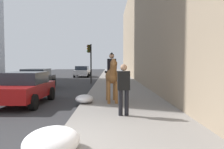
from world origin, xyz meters
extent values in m
cube|color=gray|center=(0.00, -1.93, 0.06)|extent=(120.00, 3.86, 0.12)
ellipsoid|color=brown|center=(5.09, -1.35, 1.27)|extent=(1.54, 0.67, 0.66)
cylinder|color=brown|center=(4.66, -1.54, 0.60)|extent=(0.13, 0.13, 0.95)
cylinder|color=brown|center=(4.63, -1.22, 0.60)|extent=(0.13, 0.13, 0.95)
cylinder|color=brown|center=(5.55, -1.48, 0.60)|extent=(0.13, 0.13, 0.95)
cylinder|color=brown|center=(5.53, -1.16, 0.60)|extent=(0.13, 0.13, 0.95)
cylinder|color=brown|center=(4.32, -1.41, 1.62)|extent=(0.65, 0.33, 0.68)
ellipsoid|color=brown|center=(4.12, -1.42, 1.87)|extent=(0.64, 0.27, 0.49)
cylinder|color=black|center=(5.80, -1.30, 1.17)|extent=(0.29, 0.12, 0.55)
cube|color=black|center=(5.14, -1.35, 1.45)|extent=(0.48, 0.63, 0.08)
cube|color=black|center=(5.14, -1.35, 1.77)|extent=(0.31, 0.40, 0.55)
sphere|color=tan|center=(5.14, -1.35, 2.16)|extent=(0.22, 0.22, 0.22)
cone|color=black|center=(5.14, -1.35, 2.28)|extent=(0.21, 0.21, 0.10)
cylinder|color=black|center=(2.48, -1.62, 0.54)|extent=(0.14, 0.14, 0.85)
cylinder|color=black|center=(2.49, -1.82, 0.54)|extent=(0.14, 0.14, 0.85)
cube|color=black|center=(2.48, -1.72, 1.28)|extent=(0.27, 0.41, 0.62)
sphere|color=tan|center=(2.48, -1.72, 1.71)|extent=(0.22, 0.22, 0.22)
cube|color=silver|center=(24.51, 2.34, 0.62)|extent=(4.23, 1.73, 0.60)
cube|color=#262D38|center=(24.25, 2.34, 1.18)|extent=(2.34, 1.52, 0.52)
cylinder|color=black|center=(25.82, 3.21, 0.32)|extent=(0.64, 0.22, 0.64)
cylinder|color=black|center=(25.82, 1.48, 0.32)|extent=(0.64, 0.22, 0.64)
cylinder|color=black|center=(23.20, 3.20, 0.32)|extent=(0.64, 0.22, 0.64)
cylinder|color=black|center=(23.20, 1.48, 0.32)|extent=(0.64, 0.22, 0.64)
cube|color=black|center=(11.14, 3.90, 0.62)|extent=(4.03, 1.89, 0.60)
cube|color=#262D38|center=(10.90, 3.89, 1.18)|extent=(2.35, 1.62, 0.52)
cylinder|color=black|center=(12.34, 4.82, 0.32)|extent=(0.65, 0.24, 0.64)
cylinder|color=black|center=(12.40, 3.07, 0.32)|extent=(0.65, 0.24, 0.64)
cylinder|color=black|center=(9.88, 4.73, 0.32)|extent=(0.65, 0.24, 0.64)
cylinder|color=black|center=(9.94, 2.98, 0.32)|extent=(0.65, 0.24, 0.64)
cube|color=maroon|center=(5.12, 2.62, 0.62)|extent=(3.97, 1.92, 0.60)
cube|color=#262D38|center=(5.36, 2.61, 1.18)|extent=(1.91, 1.66, 0.52)
cylinder|color=black|center=(3.89, 1.72, 0.32)|extent=(0.64, 0.23, 0.64)
cylinder|color=black|center=(6.32, 1.67, 0.32)|extent=(0.64, 0.23, 0.64)
cylinder|color=black|center=(6.36, 3.52, 0.32)|extent=(0.64, 0.23, 0.64)
cylinder|color=black|center=(15.12, 0.42, 1.76)|extent=(0.12, 0.12, 3.52)
cube|color=#2D280C|center=(15.12, 0.60, 3.12)|extent=(0.20, 0.24, 0.70)
sphere|color=red|center=(15.12, 0.73, 3.34)|extent=(0.14, 0.14, 0.14)
sphere|color=orange|center=(15.12, 0.73, 3.12)|extent=(0.14, 0.14, 0.14)
sphere|color=green|center=(15.12, 0.73, 2.90)|extent=(0.14, 0.14, 0.14)
ellipsoid|color=white|center=(-0.58, -0.15, 0.36)|extent=(1.38, 1.06, 0.48)
ellipsoid|color=white|center=(4.87, -0.15, 0.30)|extent=(1.01, 0.78, 0.35)
camera|label=1|loc=(-4.77, -1.26, 1.86)|focal=35.65mm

